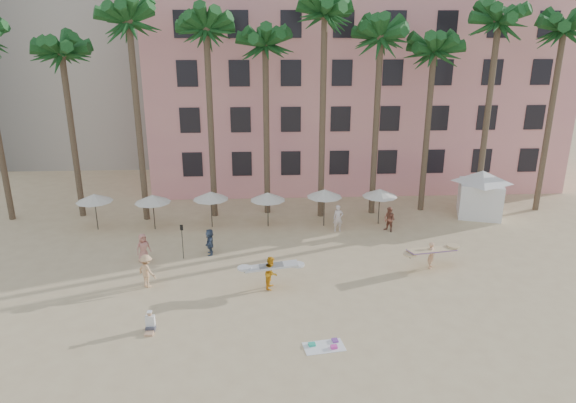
% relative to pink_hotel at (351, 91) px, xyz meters
% --- Properties ---
extents(ground, '(120.00, 120.00, 0.00)m').
position_rel_pink_hotel_xyz_m(ground, '(-7.00, -26.00, -8.00)').
color(ground, '#D1B789').
rests_on(ground, ground).
extents(pink_hotel, '(35.00, 14.00, 16.00)m').
position_rel_pink_hotel_xyz_m(pink_hotel, '(0.00, 0.00, 0.00)').
color(pink_hotel, pink).
rests_on(pink_hotel, ground).
extents(palm_row, '(44.40, 5.40, 16.30)m').
position_rel_pink_hotel_xyz_m(palm_row, '(-6.49, -11.00, 4.97)').
color(palm_row, brown).
rests_on(palm_row, ground).
extents(umbrella_row, '(22.50, 2.70, 2.73)m').
position_rel_pink_hotel_xyz_m(umbrella_row, '(-10.00, -13.50, -5.67)').
color(umbrella_row, '#332B23').
rests_on(umbrella_row, ground).
extents(cabana, '(5.66, 5.66, 3.50)m').
position_rel_pink_hotel_xyz_m(cabana, '(7.96, -12.04, -5.93)').
color(cabana, white).
rests_on(cabana, ground).
extents(beach_towel, '(1.93, 1.27, 0.14)m').
position_rel_pink_hotel_xyz_m(beach_towel, '(-5.73, -28.43, -7.97)').
color(beach_towel, white).
rests_on(beach_towel, ground).
extents(carrier_yellow, '(3.18, 1.75, 1.62)m').
position_rel_pink_hotel_xyz_m(carrier_yellow, '(1.48, -20.82, -7.07)').
color(carrier_yellow, tan).
rests_on(carrier_yellow, ground).
extents(carrier_white, '(2.95, 1.02, 1.82)m').
position_rel_pink_hotel_xyz_m(carrier_white, '(-7.97, -22.80, -7.03)').
color(carrier_white, orange).
rests_on(carrier_white, ground).
extents(beachgoers, '(17.05, 8.55, 1.89)m').
position_rel_pink_hotel_xyz_m(beachgoers, '(-10.09, -18.56, -7.10)').
color(beachgoers, tan).
rests_on(beachgoers, ground).
extents(paddle, '(0.18, 0.04, 2.23)m').
position_rel_pink_hotel_xyz_m(paddle, '(-13.28, -18.77, -6.59)').
color(paddle, black).
rests_on(paddle, ground).
extents(seated_man, '(0.43, 0.75, 0.97)m').
position_rel_pink_hotel_xyz_m(seated_man, '(-13.70, -26.74, -7.67)').
color(seated_man, '#3F3F4C').
rests_on(seated_man, ground).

